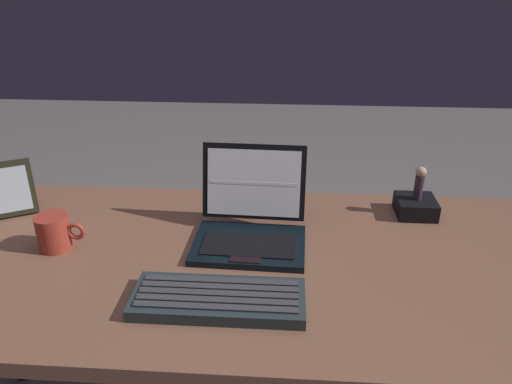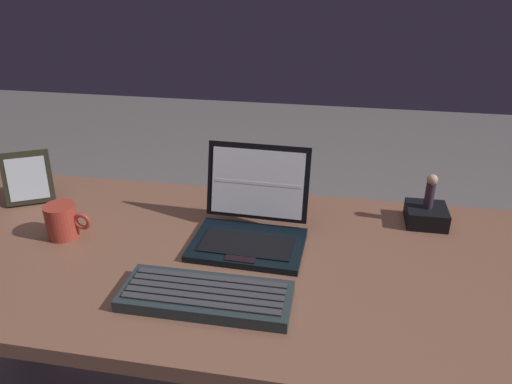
% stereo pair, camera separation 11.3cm
% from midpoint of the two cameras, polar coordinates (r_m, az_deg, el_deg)
% --- Properties ---
extents(desk, '(1.73, 0.71, 0.75)m').
position_cam_midpoint_polar(desk, '(1.20, -6.16, -11.17)').
color(desk, brown).
rests_on(desk, ground).
extents(laptop_front, '(0.27, 0.25, 0.22)m').
position_cam_midpoint_polar(laptop_front, '(1.18, -3.40, -3.90)').
color(laptop_front, black).
rests_on(laptop_front, desk).
extents(external_keyboard, '(0.35, 0.13, 0.03)m').
position_cam_midpoint_polar(external_keyboard, '(1.00, -7.76, -12.51)').
color(external_keyboard, '#243034').
rests_on(external_keyboard, desk).
extents(photo_frame, '(0.14, 0.10, 0.15)m').
position_cam_midpoint_polar(photo_frame, '(1.48, -29.21, 0.21)').
color(photo_frame, black).
rests_on(photo_frame, desk).
extents(figurine_stand, '(0.10, 0.10, 0.05)m').
position_cam_midpoint_polar(figurine_stand, '(1.36, 16.11, -1.72)').
color(figurine_stand, black).
rests_on(figurine_stand, desk).
extents(figurine, '(0.03, 0.03, 0.09)m').
position_cam_midpoint_polar(figurine, '(1.33, 16.50, 1.08)').
color(figurine, '#362937').
rests_on(figurine, figurine_stand).
extents(coffee_mug, '(0.12, 0.08, 0.09)m').
position_cam_midpoint_polar(coffee_mug, '(1.27, -25.13, -4.38)').
color(coffee_mug, '#A93829').
rests_on(coffee_mug, desk).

